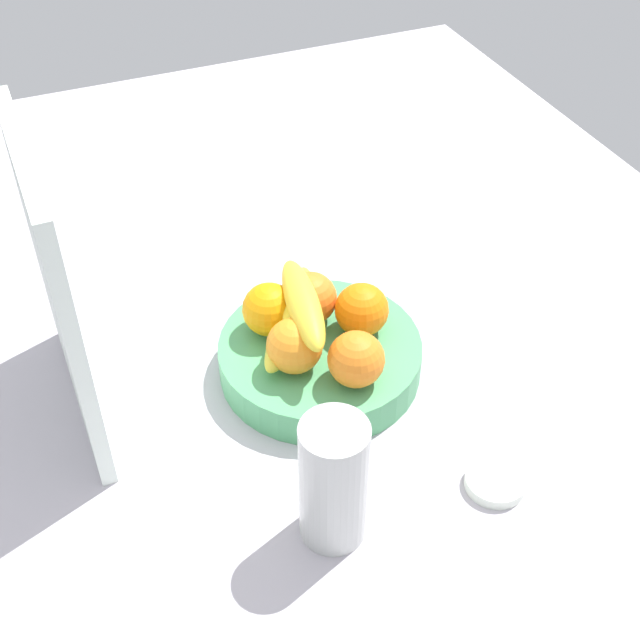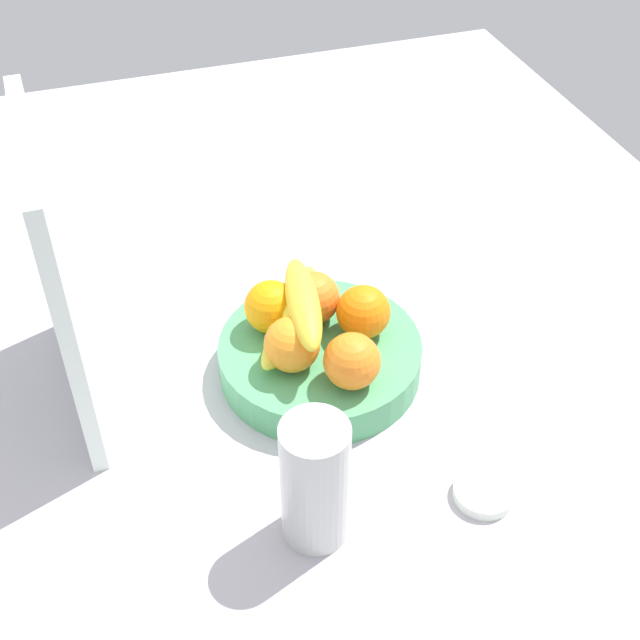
% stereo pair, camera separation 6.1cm
% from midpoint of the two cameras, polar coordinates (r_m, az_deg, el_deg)
% --- Properties ---
extents(ground_plane, '(1.80, 1.40, 0.03)m').
position_cam_midpoint_polar(ground_plane, '(1.13, -2.30, -3.28)').
color(ground_plane, '#B7B1BB').
extents(fruit_bowl, '(0.26, 0.26, 0.05)m').
position_cam_midpoint_polar(fruit_bowl, '(1.09, -1.61, -2.55)').
color(fruit_bowl, '#4DA267').
rests_on(fruit_bowl, ground_plane).
extents(orange_front_left, '(0.07, 0.07, 0.07)m').
position_cam_midpoint_polar(orange_front_left, '(1.07, 1.17, 0.65)').
color(orange_front_left, orange).
rests_on(orange_front_left, fruit_bowl).
extents(orange_front_right, '(0.07, 0.07, 0.07)m').
position_cam_midpoint_polar(orange_front_right, '(1.09, -2.27, 1.43)').
color(orange_front_right, orange).
rests_on(orange_front_right, fruit_bowl).
extents(orange_center, '(0.07, 0.07, 0.07)m').
position_cam_midpoint_polar(orange_center, '(1.07, -5.04, 0.67)').
color(orange_center, orange).
rests_on(orange_center, fruit_bowl).
extents(orange_back_left, '(0.07, 0.07, 0.07)m').
position_cam_midpoint_polar(orange_back_left, '(1.02, -3.44, -1.78)').
color(orange_back_left, orange).
rests_on(orange_back_left, fruit_bowl).
extents(orange_back_right, '(0.07, 0.07, 0.07)m').
position_cam_midpoint_polar(orange_back_right, '(1.00, 0.69, -2.70)').
color(orange_back_right, orange).
rests_on(orange_back_right, fruit_bowl).
extents(banana_bunch, '(0.18, 0.14, 0.08)m').
position_cam_midpoint_polar(banana_bunch, '(1.05, -3.11, 0.33)').
color(banana_bunch, gold).
rests_on(banana_bunch, fruit_bowl).
extents(cutting_board, '(0.28, 0.02, 0.36)m').
position_cam_midpoint_polar(cutting_board, '(1.00, -18.93, 1.87)').
color(cutting_board, white).
rests_on(cutting_board, ground_plane).
extents(thermos_tumbler, '(0.07, 0.07, 0.16)m').
position_cam_midpoint_polar(thermos_tumbler, '(0.88, -1.10, -10.85)').
color(thermos_tumbler, beige).
rests_on(thermos_tumbler, ground_plane).
extents(jar_lid, '(0.07, 0.07, 0.01)m').
position_cam_midpoint_polar(jar_lid, '(0.99, 9.89, -10.65)').
color(jar_lid, white).
rests_on(jar_lid, ground_plane).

